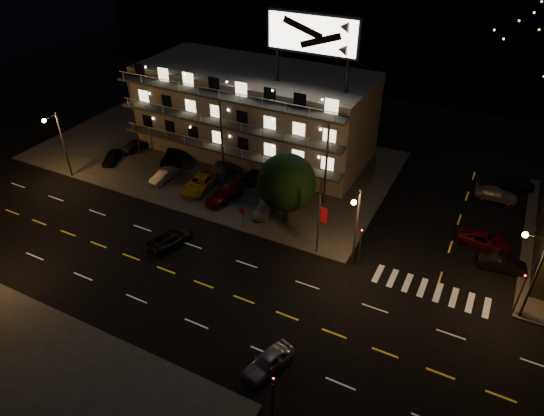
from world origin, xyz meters
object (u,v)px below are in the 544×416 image
at_px(lot_car_4, 264,207).
at_px(side_car_0, 503,263).
at_px(lot_car_7, 221,168).
at_px(tree, 286,184).
at_px(lot_car_2, 200,183).
at_px(road_car_east, 268,361).
at_px(road_car_west, 171,239).

xyz_separation_m(lot_car_4, side_car_0, (22.87, 2.01, -0.19)).
bearing_deg(lot_car_7, lot_car_4, 133.42).
xyz_separation_m(lot_car_7, side_car_0, (31.27, -3.01, -0.18)).
distance_m(tree, lot_car_2, 11.86).
bearing_deg(lot_car_2, road_car_east, -49.46).
bearing_deg(road_car_west, tree, -119.49).
distance_m(tree, lot_car_7, 12.78).
relative_size(road_car_east, road_car_west, 0.91).
height_order(road_car_east, road_car_west, road_car_east).
height_order(lot_car_4, road_car_east, lot_car_4).
bearing_deg(tree, lot_car_2, 173.31).
bearing_deg(tree, lot_car_7, 153.91).
height_order(lot_car_2, side_car_0, lot_car_2).
distance_m(lot_car_2, lot_car_4, 8.67).
bearing_deg(side_car_0, lot_car_7, 78.25).
height_order(lot_car_7, road_car_west, lot_car_7).
height_order(tree, road_car_west, tree).
relative_size(tree, road_car_west, 1.64).
bearing_deg(lot_car_4, road_car_west, -132.53).
height_order(lot_car_2, lot_car_4, lot_car_2).
distance_m(lot_car_7, road_car_east, 28.09).
xyz_separation_m(lot_car_7, road_car_east, (17.62, -21.88, -0.16)).
relative_size(lot_car_2, road_car_east, 1.29).
distance_m(tree, side_car_0, 20.80).
height_order(lot_car_7, side_car_0, lot_car_7).
distance_m(lot_car_2, road_car_west, 9.92).
xyz_separation_m(tree, road_car_east, (6.64, -16.50, -3.89)).
relative_size(side_car_0, road_car_west, 0.91).
relative_size(tree, lot_car_2, 1.40).
xyz_separation_m(lot_car_2, road_car_west, (3.02, -9.45, -0.26)).
distance_m(tree, lot_car_4, 4.54).
bearing_deg(road_car_east, lot_car_2, 152.29).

